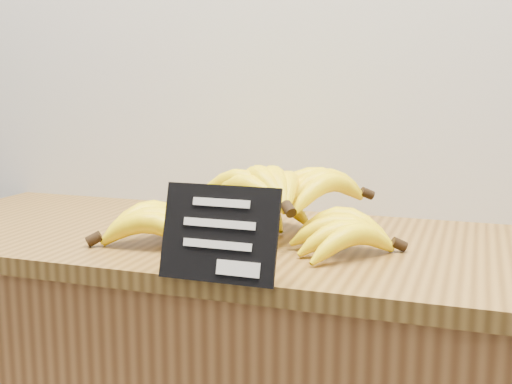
{
  "coord_description": "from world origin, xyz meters",
  "views": [
    {
      "loc": [
        0.55,
        1.68,
        1.21
      ],
      "look_at": [
        0.19,
        2.7,
        1.02
      ],
      "focal_mm": 45.0,
      "sensor_mm": 36.0,
      "label": 1
    }
  ],
  "objects": [
    {
      "name": "counter_top",
      "position": [
        0.19,
        2.75,
        0.92
      ],
      "size": [
        1.44,
        0.54,
        0.03
      ],
      "primitive_type": "cube",
      "color": "brown",
      "rests_on": "counter"
    },
    {
      "name": "banana_pile",
      "position": [
        0.17,
        2.74,
        0.99
      ],
      "size": [
        0.53,
        0.35,
        0.13
      ],
      "color": "#FFEB0A",
      "rests_on": "counter_top"
    },
    {
      "name": "chalkboard_sign",
      "position": [
        0.21,
        2.49,
        1.0
      ],
      "size": [
        0.17,
        0.05,
        0.13
      ],
      "primitive_type": "cube",
      "rotation": [
        -0.29,
        0.0,
        0.0
      ],
      "color": "black",
      "rests_on": "counter_top"
    }
  ]
}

